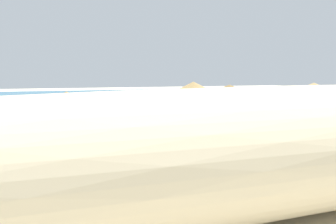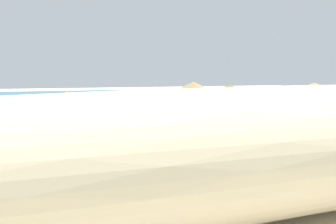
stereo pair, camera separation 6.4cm
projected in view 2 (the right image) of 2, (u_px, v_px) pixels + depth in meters
ground_plane at (158, 143)px, 14.97m from camera, size 160.00×160.00×0.00m
sea_water at (72, 98)px, 46.30m from camera, size 160.00×58.47×0.01m
beach_umbrella_3 at (67, 98)px, 14.29m from camera, size 1.99×1.99×2.50m
beach_umbrella_4 at (135, 98)px, 15.33m from camera, size 2.15×2.15×2.43m
beach_umbrella_5 at (193, 88)px, 16.52m from camera, size 2.69×2.69×2.91m
beach_umbrella_6 at (230, 89)px, 17.93m from camera, size 2.58×2.58×2.72m
beach_umbrella_7 at (279, 91)px, 19.08m from camera, size 2.50×2.50×2.55m
beach_umbrella_8 at (314, 87)px, 20.27m from camera, size 2.35×2.35×2.79m
lounge_chair_0 at (204, 131)px, 16.16m from camera, size 1.61×0.84×0.90m
lounge_chair_2 at (227, 127)px, 17.14m from camera, size 1.47×0.96×1.03m
lounge_chair_3 at (150, 131)px, 15.32m from camera, size 1.49×0.90×1.23m
beach_ball at (49, 161)px, 11.13m from camera, size 0.32×0.32×0.32m
cooler_box at (285, 129)px, 17.71m from camera, size 0.53×0.51×0.39m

